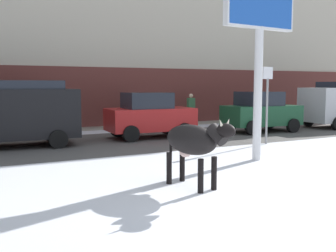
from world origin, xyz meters
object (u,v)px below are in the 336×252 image
at_px(billboard, 260,8).
at_px(car_black_van, 10,112).
at_px(car_red_hatchback, 150,115).
at_px(cow_black, 193,141).
at_px(pedestrian_near_billboard, 191,111).
at_px(car_darkgreen_hatchback, 261,112).
at_px(street_sign, 267,99).

xyz_separation_m(billboard, car_black_van, (-6.06, 5.80, -3.07)).
bearing_deg(billboard, car_red_hatchback, 97.11).
relative_size(cow_black, billboard, 0.35).
xyz_separation_m(cow_black, pedestrian_near_billboard, (5.81, 9.75, -0.11)).
bearing_deg(car_darkgreen_hatchback, pedestrian_near_billboard, 128.92).
distance_m(car_black_van, pedestrian_near_billboard, 8.89).
height_order(car_red_hatchback, street_sign, street_sign).
height_order(cow_black, street_sign, street_sign).
bearing_deg(street_sign, car_black_van, 157.48).
xyz_separation_m(billboard, pedestrian_near_billboard, (2.56, 7.96, -3.43)).
distance_m(car_black_van, street_sign, 9.16).
bearing_deg(pedestrian_near_billboard, car_black_van, -165.88).
bearing_deg(pedestrian_near_billboard, car_darkgreen_hatchback, -51.08).
bearing_deg(car_darkgreen_hatchback, billboard, -131.67).
bearing_deg(car_darkgreen_hatchback, cow_black, -138.35).
xyz_separation_m(car_red_hatchback, street_sign, (3.11, -3.50, 0.74)).
bearing_deg(car_black_van, cow_black, -69.67).
distance_m(car_red_hatchback, pedestrian_near_billboard, 3.94).
relative_size(cow_black, car_darkgreen_hatchback, 0.54).
height_order(cow_black, car_black_van, car_black_van).
distance_m(car_darkgreen_hatchback, street_sign, 3.87).
height_order(cow_black, car_darkgreen_hatchback, car_darkgreen_hatchback).
height_order(billboard, street_sign, billboard).
height_order(car_red_hatchback, car_darkgreen_hatchback, same).
bearing_deg(billboard, pedestrian_near_billboard, 72.18).
bearing_deg(car_red_hatchback, cow_black, -108.45).
xyz_separation_m(billboard, car_red_hatchback, (-0.72, 5.79, -3.39)).
relative_size(car_black_van, car_darkgreen_hatchback, 1.31).
xyz_separation_m(car_black_van, street_sign, (8.45, -3.50, 0.43)).
distance_m(car_black_van, car_darkgreen_hatchback, 10.79).
bearing_deg(street_sign, cow_black, -144.12).
bearing_deg(car_red_hatchback, car_black_van, 179.92).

